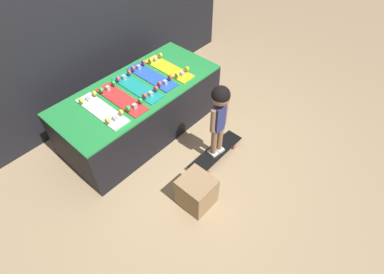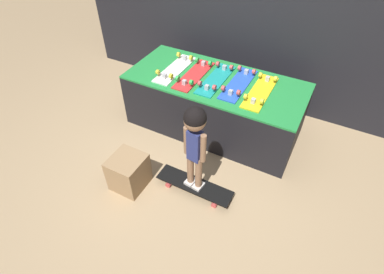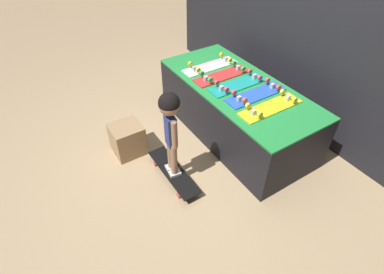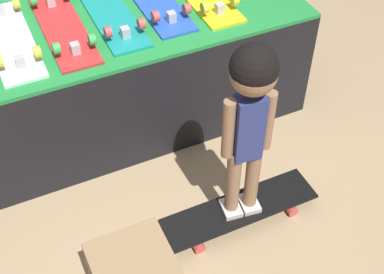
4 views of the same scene
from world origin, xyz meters
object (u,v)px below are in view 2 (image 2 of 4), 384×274
(skateboard_red_on_rack, at_px, (194,74))
(storage_box, at_px, (129,172))
(skateboard_yellow_on_rack, at_px, (260,91))
(child, at_px, (195,135))
(skateboard_teal_on_rack, at_px, (216,79))
(skateboard_on_floor, at_px, (194,185))
(skateboard_blue_on_rack, at_px, (239,83))
(skateboard_white_on_rack, at_px, (175,68))

(skateboard_red_on_rack, distance_m, storage_box, 1.27)
(skateboard_yellow_on_rack, distance_m, child, 1.00)
(skateboard_teal_on_rack, relative_size, skateboard_on_floor, 0.90)
(skateboard_red_on_rack, distance_m, child, 1.07)
(skateboard_red_on_rack, bearing_deg, skateboard_yellow_on_rack, 2.02)
(skateboard_blue_on_rack, bearing_deg, storage_box, -115.97)
(skateboard_white_on_rack, xyz_separation_m, skateboard_blue_on_rack, (0.74, 0.05, 0.00))
(child, relative_size, storage_box, 2.59)
(skateboard_teal_on_rack, bearing_deg, skateboard_on_floor, -75.54)
(skateboard_teal_on_rack, distance_m, skateboard_on_floor, 1.16)
(skateboard_white_on_rack, distance_m, skateboard_teal_on_rack, 0.50)
(skateboard_red_on_rack, height_order, skateboard_yellow_on_rack, same)
(skateboard_teal_on_rack, bearing_deg, child, -75.54)
(skateboard_blue_on_rack, height_order, skateboard_yellow_on_rack, same)
(skateboard_teal_on_rack, distance_m, skateboard_yellow_on_rack, 0.50)
(skateboard_teal_on_rack, bearing_deg, skateboard_white_on_rack, -177.99)
(skateboard_white_on_rack, relative_size, skateboard_red_on_rack, 1.00)
(child, distance_m, storage_box, 0.85)
(skateboard_yellow_on_rack, height_order, skateboard_on_floor, skateboard_yellow_on_rack)
(skateboard_white_on_rack, relative_size, child, 0.74)
(skateboard_white_on_rack, bearing_deg, skateboard_teal_on_rack, 2.01)
(skateboard_red_on_rack, bearing_deg, child, -62.15)
(skateboard_yellow_on_rack, bearing_deg, child, -104.30)
(skateboard_blue_on_rack, bearing_deg, child, -89.92)
(skateboard_red_on_rack, height_order, child, child)
(skateboard_blue_on_rack, relative_size, storage_box, 1.91)
(skateboard_white_on_rack, xyz_separation_m, skateboard_on_floor, (0.74, -0.95, -0.59))
(child, bearing_deg, skateboard_yellow_on_rack, 83.24)
(child, bearing_deg, skateboard_white_on_rack, 135.66)
(skateboard_blue_on_rack, bearing_deg, skateboard_yellow_on_rack, -6.89)
(skateboard_white_on_rack, distance_m, skateboard_red_on_rack, 0.25)
(skateboard_white_on_rack, xyz_separation_m, skateboard_teal_on_rack, (0.50, 0.02, 0.00))
(child, bearing_deg, skateboard_red_on_rack, 125.39)
(child, bearing_deg, skateboard_teal_on_rack, 112.00)
(skateboard_yellow_on_rack, relative_size, storage_box, 1.91)
(skateboard_red_on_rack, bearing_deg, skateboard_teal_on_rack, 5.93)
(skateboard_on_floor, relative_size, storage_box, 2.13)
(skateboard_white_on_rack, relative_size, skateboard_yellow_on_rack, 1.00)
(skateboard_red_on_rack, relative_size, skateboard_on_floor, 0.90)
(skateboard_blue_on_rack, distance_m, storage_box, 1.44)
(storage_box, bearing_deg, skateboard_teal_on_rack, 73.73)
(skateboard_white_on_rack, distance_m, skateboard_yellow_on_rack, 0.99)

